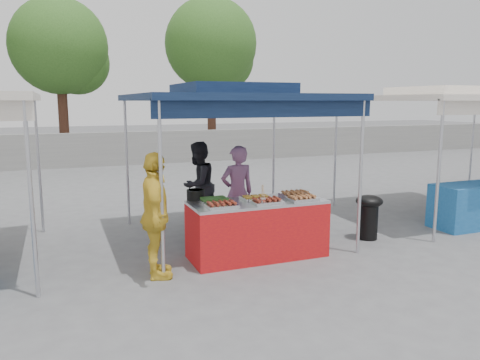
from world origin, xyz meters
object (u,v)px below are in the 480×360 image
object	(u,v)px
vendor_woman	(237,193)
helper_man	(198,185)
wok_burner	(369,213)
vendor_table	(257,229)
customer_person	(155,216)
cooking_pot	(196,195)

from	to	relation	value
vendor_woman	helper_man	size ratio (longest dim) A/B	1.00
wok_burner	vendor_woman	distance (m)	2.23
vendor_table	customer_person	distance (m)	1.63
vendor_woman	cooking_pot	bearing A→B (deg)	31.17
vendor_table	vendor_woman	size ratio (longest dim) A/B	1.27
wok_burner	vendor_woman	world-z (taller)	vendor_woman
vendor_table	cooking_pot	size ratio (longest dim) A/B	7.53
vendor_woman	helper_man	world-z (taller)	vendor_woman
vendor_woman	helper_man	distance (m)	1.06
vendor_woman	vendor_table	bearing A→B (deg)	85.30
cooking_pot	helper_man	world-z (taller)	helper_man
helper_man	customer_person	bearing A→B (deg)	21.83
vendor_table	helper_man	size ratio (longest dim) A/B	1.27
cooking_pot	vendor_woman	size ratio (longest dim) A/B	0.17
wok_burner	vendor_woman	size ratio (longest dim) A/B	0.48
vendor_woman	wok_burner	bearing A→B (deg)	157.11
cooking_pot	customer_person	distance (m)	1.00
cooking_pot	wok_burner	world-z (taller)	cooking_pot
vendor_woman	helper_man	bearing A→B (deg)	-70.30
wok_burner	helper_man	world-z (taller)	helper_man
vendor_table	customer_person	size ratio (longest dim) A/B	1.21
vendor_table	helper_man	xyz separation A→B (m)	(-0.33, 1.94, 0.36)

